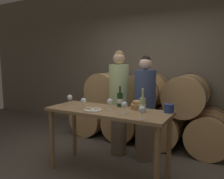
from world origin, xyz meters
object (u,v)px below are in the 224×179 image
Objects in this scene: person_left at (119,102)px; wine_glass_center at (110,102)px; blue_crock at (169,108)px; cheese_plate at (93,110)px; wine_glass_far_right at (142,110)px; wine_glass_left at (83,101)px; tasting_table at (107,119)px; wine_bottle_red at (120,99)px; bread_basket at (137,106)px; wine_glass_far_left at (70,98)px; person_right at (145,108)px; wine_glass_right at (124,105)px; wine_bottle_white at (142,105)px.

person_left is 11.47× the size of wine_glass_center.
person_left is at bearing 106.88° from wine_glass_center.
blue_crock is 0.95m from cheese_plate.
person_left is 13.22× the size of blue_crock.
wine_glass_left is at bearing 171.75° from wine_glass_far_right.
wine_bottle_red is at bearing 77.21° from tasting_table.
tasting_table is 9.43× the size of bread_basket.
person_left reaches higher than wine_glass_far_left.
person_left is at bearing 180.00° from person_right.
wine_glass_right is at bearing -97.89° from bread_basket.
wine_glass_right is (0.45, -0.75, 0.13)m from person_left.
wine_glass_center is at bearing -96.11° from wine_bottle_red.
wine_glass_left is at bearing -100.16° from person_left.
wine_glass_far_right is at bearing -22.69° from tasting_table.
cheese_plate is (0.03, -0.79, 0.03)m from person_left.
bread_basket is at bearing 118.05° from wine_glass_far_right.
wine_bottle_white reaches higher than wine_glass_center.
wine_glass_left reaches higher than blue_crock.
person_right is at bearing 108.32° from wine_glass_far_right.
wine_glass_far_left is 0.67m from wine_glass_center.
wine_bottle_red is 0.51m from wine_glass_left.
person_right is (0.27, 0.65, 0.06)m from tasting_table.
wine_glass_far_left and wine_glass_far_right have the same top height.
wine_glass_left is at bearing -153.16° from bread_basket.
wine_bottle_red reaches higher than blue_crock.
cheese_plate is (-0.41, -0.79, 0.08)m from person_right.
person_left is (-0.17, 0.65, 0.11)m from tasting_table.
person_left is 1.05× the size of person_right.
wine_glass_left reaches higher than cheese_plate.
wine_bottle_white reaches higher than wine_glass_far_left.
wine_glass_far_left is 1.00× the size of wine_glass_far_right.
wine_bottle_red is 2.12× the size of wine_glass_center.
person_right is at bearing 91.19° from wine_glass_right.
cheese_plate is at bearing -117.08° from person_right.
person_right reaches higher than wine_glass_far_right.
wine_glass_far_right is at bearing -111.42° from blue_crock.
wine_bottle_white is (0.40, -0.17, -0.01)m from wine_bottle_red.
wine_glass_right reaches higher than bread_basket.
cheese_plate is at bearing -157.79° from blue_crock.
cheese_plate reaches higher than tasting_table.
wine_glass_left is (-0.36, -0.36, 0.00)m from wine_bottle_red.
person_right is 0.62m from wine_bottle_white.
wine_glass_right is at bearing -56.09° from wine_bottle_red.
wine_glass_left is (-0.14, -0.76, 0.13)m from person_left.
wine_bottle_red reaches higher than wine_glass_left.
tasting_table is 11.12× the size of wine_glass_far_right.
wine_glass_far_left reaches higher than blue_crock.
bread_basket is at bearing 26.84° from wine_glass_left.
wine_glass_center is at bearing -73.12° from person_left.
person_left reaches higher than wine_glass_center.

